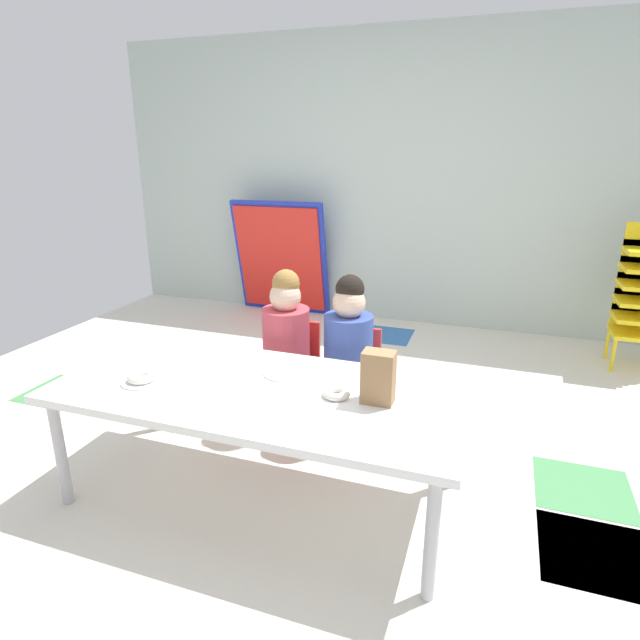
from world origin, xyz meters
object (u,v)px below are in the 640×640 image
craft_table (259,396)px  seated_child_middle_seat (349,343)px  paper_plate_near_edge (142,381)px  donut_powdered_on_plate (141,377)px  donut_powdered_loose (336,393)px  paper_bag_brown (378,377)px  paper_plate_center_table (283,374)px  folded_activity_table (281,258)px  seated_child_near_camera (287,335)px

craft_table → seated_child_middle_seat: seated_child_middle_seat is taller
seated_child_middle_seat → paper_plate_near_edge: 1.06m
donut_powdered_on_plate → donut_powdered_loose: donut_powdered_on_plate is taller
paper_bag_brown → paper_plate_center_table: paper_bag_brown is taller
paper_plate_near_edge → folded_activity_table: bearing=100.7°
paper_bag_brown → donut_powdered_loose: bearing=-176.1°
craft_table → seated_child_middle_seat: bearing=70.7°
paper_plate_center_table → donut_powdered_on_plate: 0.63m
seated_child_near_camera → folded_activity_table: size_ratio=0.84×
folded_activity_table → craft_table: bearing=-68.6°
seated_child_middle_seat → paper_bag_brown: 0.68m
craft_table → donut_powdered_loose: donut_powdered_loose is taller
seated_child_near_camera → paper_plate_center_table: bearing=-69.0°
paper_bag_brown → paper_plate_near_edge: (-1.03, -0.16, -0.11)m
seated_child_near_camera → paper_plate_near_edge: size_ratio=5.10×
paper_bag_brown → paper_plate_near_edge: paper_bag_brown is taller
craft_table → paper_plate_center_table: (0.05, 0.16, 0.05)m
folded_activity_table → seated_child_near_camera: bearing=-65.8°
craft_table → donut_powdered_on_plate: size_ratio=14.57×
paper_plate_center_table → craft_table: bearing=-108.0°
craft_table → donut_powdered_loose: bearing=3.4°
seated_child_middle_seat → paper_bag_brown: seated_child_middle_seat is taller
craft_table → donut_powdered_loose: 0.35m
paper_plate_near_edge → donut_powdered_loose: (0.86, 0.15, 0.01)m
seated_child_middle_seat → donut_powdered_on_plate: size_ratio=7.49×
paper_plate_center_table → donut_powdered_on_plate: (-0.56, -0.29, 0.02)m
craft_table → seated_child_middle_seat: 0.68m
seated_child_near_camera → folded_activity_table: 2.20m
paper_plate_center_table → donut_powdered_loose: donut_powdered_loose is taller
craft_table → folded_activity_table: (-1.03, 2.64, 0.03)m
folded_activity_table → paper_plate_near_edge: size_ratio=6.04×
donut_powdered_on_plate → paper_bag_brown: bearing=8.9°
paper_plate_near_edge → donut_powdered_loose: size_ratio=1.54×
folded_activity_table → donut_powdered_on_plate: size_ratio=8.86×
paper_plate_near_edge → paper_plate_center_table: bearing=27.0°
seated_child_near_camera → paper_bag_brown: size_ratio=4.17×
folded_activity_table → donut_powdered_on_plate: folded_activity_table is taller
seated_child_near_camera → paper_plate_near_edge: 0.85m
craft_table → paper_plate_near_edge: size_ratio=9.92×
folded_activity_table → paper_plate_center_table: size_ratio=6.04×
paper_plate_near_edge → donut_powdered_loose: 0.87m
seated_child_middle_seat → folded_activity_table: size_ratio=0.84×
seated_child_middle_seat → folded_activity_table: bearing=122.1°
craft_table → folded_activity_table: 2.83m
seated_child_middle_seat → donut_powdered_on_plate: seated_child_middle_seat is taller
folded_activity_table → donut_powdered_loose: bearing=-62.2°
folded_activity_table → paper_plate_near_edge: folded_activity_table is taller
craft_table → paper_bag_brown: bearing=3.5°
folded_activity_table → donut_powdered_loose: folded_activity_table is taller
donut_powdered_on_plate → seated_child_middle_seat: bearing=46.3°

